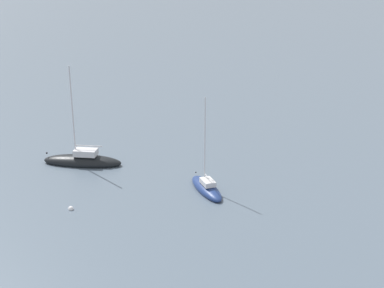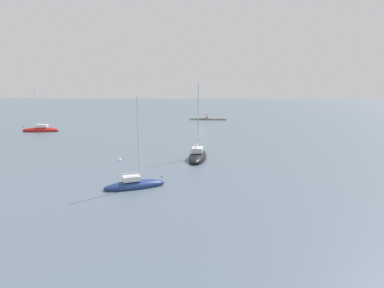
% 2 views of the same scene
% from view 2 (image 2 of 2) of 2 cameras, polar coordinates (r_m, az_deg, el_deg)
% --- Properties ---
extents(ground_plane, '(500.00, 500.00, 0.00)m').
position_cam_2_polar(ground_plane, '(73.71, 1.57, 2.97)').
color(ground_plane, slate).
extents(seawall_pier, '(11.24, 1.57, 0.55)m').
position_cam_2_polar(seawall_pier, '(94.70, 3.03, 4.69)').
color(seawall_pier, gray).
rests_on(seawall_pier, ground_plane).
extents(person_seated_grey_left, '(0.48, 0.66, 0.73)m').
position_cam_2_polar(person_seated_grey_left, '(94.53, 2.80, 5.01)').
color(person_seated_grey_left, '#1E2333').
rests_on(person_seated_grey_left, seawall_pier).
extents(umbrella_open_red, '(1.38, 1.38, 1.30)m').
position_cam_2_polar(umbrella_open_red, '(94.53, 2.80, 5.53)').
color(umbrella_open_red, black).
rests_on(umbrella_open_red, seawall_pier).
extents(sailboat_black_mid, '(2.52, 8.03, 10.33)m').
position_cam_2_polar(sailboat_black_mid, '(40.84, 1.06, -2.20)').
color(sailboat_black_mid, black).
rests_on(sailboat_black_mid, ground_plane).
extents(sailboat_red_far, '(8.12, 3.86, 9.86)m').
position_cam_2_polar(sailboat_red_far, '(75.44, -26.41, 2.38)').
color(sailboat_red_far, red).
rests_on(sailboat_red_far, ground_plane).
extents(sailboat_navy_outer, '(5.80, 4.27, 8.72)m').
position_cam_2_polar(sailboat_navy_outer, '(29.40, -10.68, -7.46)').
color(sailboat_navy_outer, navy).
rests_on(sailboat_navy_outer, ground_plane).
extents(mooring_buoy_near, '(0.45, 0.45, 0.45)m').
position_cam_2_polar(mooring_buoy_near, '(40.83, -13.34, -2.92)').
color(mooring_buoy_near, white).
rests_on(mooring_buoy_near, ground_plane).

